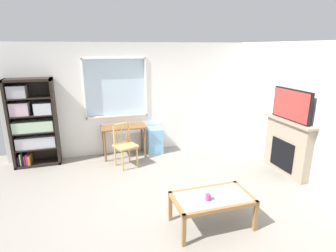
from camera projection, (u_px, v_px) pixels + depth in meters
The scene contains 11 objects.
ground at pixel (161, 200), 4.48m from camera, with size 6.49×5.78×0.02m, color gray.
wall_back_with_window at pixel (134, 100), 6.34m from camera, with size 5.49×0.15×2.52m.
wall_right at pixel (310, 114), 4.92m from camera, with size 0.12×4.98×2.52m, color white.
bookshelf at pixel (32, 123), 5.60m from camera, with size 0.90×0.38×1.82m.
desk_under_window at pixel (124, 131), 6.10m from camera, with size 0.99×0.47×0.72m.
wooden_chair at pixel (125, 145), 5.65m from camera, with size 0.53×0.52×0.90m.
plastic_drawer_unit at pixel (154, 140), 6.44m from camera, with size 0.35×0.40×0.59m, color #72ADDB.
fireplace at pixel (287, 147), 5.33m from camera, with size 0.26×1.21×1.08m.
tv at pixel (291, 105), 5.09m from camera, with size 0.06×0.95×0.59m.
coffee_table at pixel (212, 201), 3.75m from camera, with size 1.08×0.61×0.45m.
sippy_cup at pixel (208, 197), 3.63m from camera, with size 0.07×0.07×0.09m, color #DB3D84.
Camera 1 is at (-1.05, -3.82, 2.42)m, focal length 29.14 mm.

